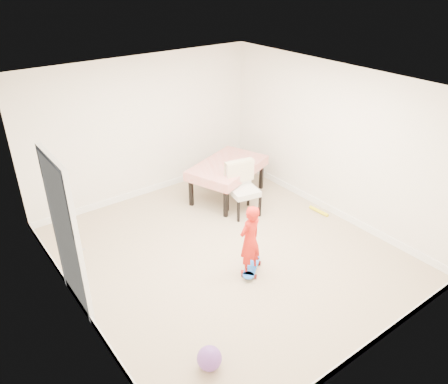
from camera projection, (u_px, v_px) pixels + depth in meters
ground at (227, 253)px, 6.75m from camera, size 5.00×5.00×0.00m
ceiling at (227, 87)px, 5.53m from camera, size 4.50×5.00×0.04m
wall_back at (144, 129)px, 7.89m from camera, size 4.50×0.04×2.60m
wall_front at (376, 265)px, 4.38m from camera, size 4.50×0.04×2.60m
wall_left at (71, 229)px, 4.96m from camera, size 0.04×5.00×2.60m
wall_right at (333, 142)px, 7.31m from camera, size 0.04×5.00×2.60m
door at (66, 237)px, 5.30m from camera, size 0.11×0.94×2.11m
baseboard_back at (149, 189)px, 8.48m from camera, size 4.50×0.02×0.12m
baseboard_front at (358, 353)px, 4.96m from camera, size 4.50×0.02×0.12m
baseboard_left at (86, 312)px, 5.54m from camera, size 0.02×5.00×0.12m
baseboard_right at (325, 206)px, 7.90m from camera, size 0.02×5.00×0.12m
dining_table at (228, 180)px, 8.19m from camera, size 1.71×1.39×0.69m
dining_chair at (244, 190)px, 7.58m from camera, size 0.63×0.69×0.95m
skateboard at (251, 268)px, 6.35m from camera, size 0.60×0.54×0.09m
child at (250, 242)px, 6.07m from camera, size 0.43×0.32×1.07m
balloon at (209, 358)px, 4.79m from camera, size 0.28×0.28×0.28m
foam_toy at (319, 211)px, 7.81m from camera, size 0.08×0.40×0.06m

